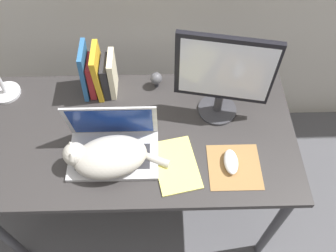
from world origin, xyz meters
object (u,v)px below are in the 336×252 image
webcam (156,79)px  book_row (99,74)px  cat (107,157)px  laptop (113,145)px  external_monitor (224,76)px  notepad (176,165)px  computer_mouse (231,162)px

webcam → book_row: bearing=-176.2°
cat → laptop: bearing=75.8°
external_monitor → notepad: 0.40m
external_monitor → book_row: external_monitor is taller
laptop → webcam: (0.18, 0.35, 0.00)m
external_monitor → webcam: external_monitor is taller
book_row → webcam: (0.25, 0.02, -0.06)m
cat → computer_mouse: (0.49, -0.01, -0.04)m
laptop → external_monitor: bearing=24.1°
computer_mouse → notepad: (-0.22, 0.00, -0.02)m
computer_mouse → webcam: webcam is taller
computer_mouse → webcam: size_ratio=1.40×
webcam → laptop: bearing=-116.6°
book_row → notepad: size_ratio=0.93×
external_monitor → notepad: size_ratio=1.55×
cat → book_row: bearing=98.6°
computer_mouse → notepad: 0.22m
cat → external_monitor: external_monitor is taller
cat → external_monitor: size_ratio=0.98×
laptop → book_row: size_ratio=1.42×
cat → notepad: cat is taller
laptop → book_row: 0.35m
book_row → external_monitor: bearing=-14.5°
notepad → book_row: bearing=128.8°
external_monitor → notepad: (-0.19, -0.27, -0.22)m
laptop → notepad: bearing=-16.3°
laptop → external_monitor: 0.52m
book_row → webcam: size_ratio=3.16×
computer_mouse → notepad: size_ratio=0.41×
laptop → computer_mouse: bearing=-8.9°
cat → book_row: size_ratio=1.63×
laptop → webcam: laptop is taller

